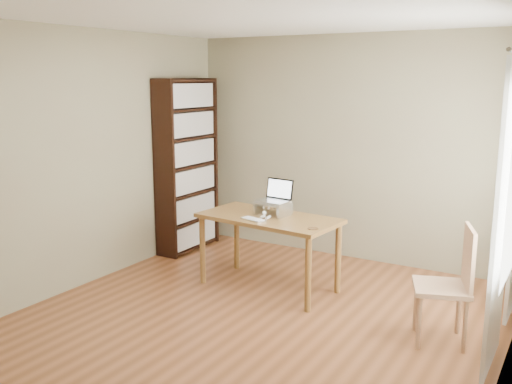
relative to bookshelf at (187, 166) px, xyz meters
The scene contains 9 objects.
room 2.43m from the bookshelf, 39.52° to the right, with size 4.04×4.54×2.64m.
bookshelf is the anchor object (origin of this frame).
desk 1.73m from the bookshelf, 24.03° to the right, with size 1.45×0.82×0.75m.
laptop_stand 1.66m from the bookshelf, 21.49° to the right, with size 0.32×0.25×0.13m.
laptop 1.63m from the bookshelf, 19.72° to the right, with size 0.33×0.28×0.22m.
keyboard 1.76m from the bookshelf, 31.36° to the right, with size 0.27×0.17×0.02m.
coaster 2.32m from the bookshelf, 22.84° to the right, with size 0.10×0.10×0.01m, color brown.
cat 1.66m from the bookshelf, 20.46° to the right, with size 0.22×0.47×0.13m.
chair 3.58m from the bookshelf, 16.83° to the right, with size 0.55×0.55×0.97m.
Camera 1 is at (2.41, -3.95, 2.12)m, focal length 40.00 mm.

